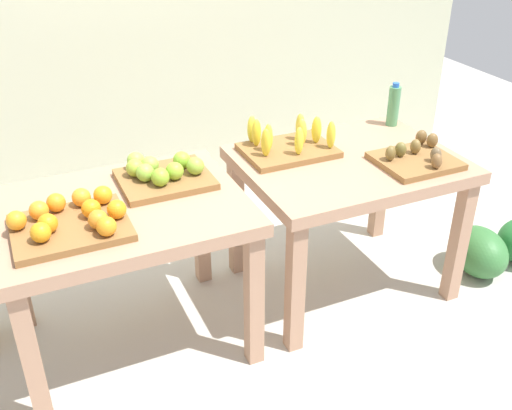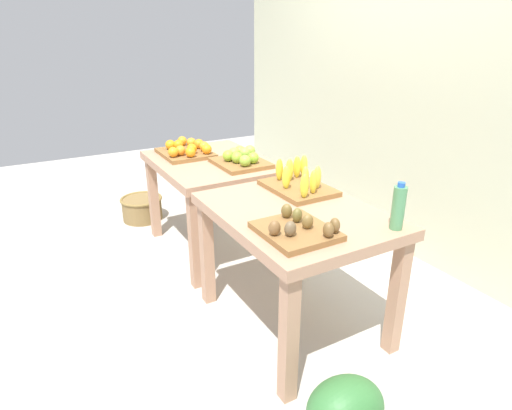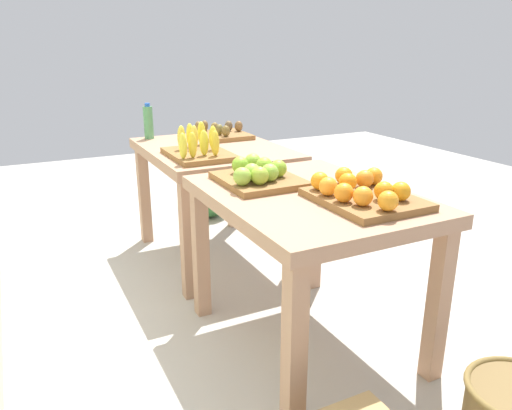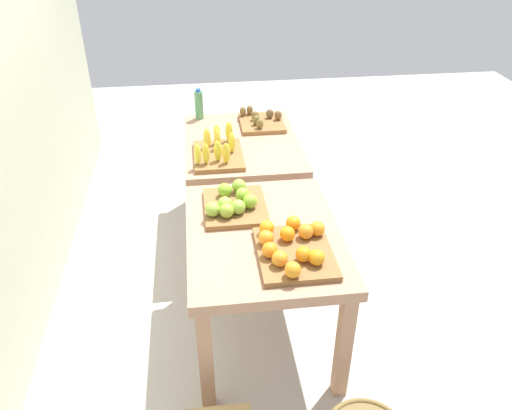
{
  "view_description": "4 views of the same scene",
  "coord_description": "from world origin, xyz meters",
  "px_view_note": "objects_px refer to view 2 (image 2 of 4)",
  "views": [
    {
      "loc": [
        -0.94,
        -2.23,
        1.98
      ],
      "look_at": [
        0.06,
        -0.01,
        0.6
      ],
      "focal_mm": 42.25,
      "sensor_mm": 36.0,
      "label": 1
    },
    {
      "loc": [
        2.3,
        -1.23,
        1.62
      ],
      "look_at": [
        0.05,
        0.04,
        0.58
      ],
      "focal_mm": 29.89,
      "sensor_mm": 36.0,
      "label": 2
    },
    {
      "loc": [
        -2.28,
        1.12,
        1.35
      ],
      "look_at": [
        0.01,
        -0.03,
        0.51
      ],
      "focal_mm": 34.66,
      "sensor_mm": 36.0,
      "label": 3
    },
    {
      "loc": [
        -2.7,
        0.31,
        2.27
      ],
      "look_at": [
        -0.05,
        -0.03,
        0.58
      ],
      "focal_mm": 35.59,
      "sensor_mm": 36.0,
      "label": 4
    }
  ],
  "objects_px": {
    "display_table_right": "(295,227)",
    "cardboard_produce_box": "(207,196)",
    "display_table_left": "(212,173)",
    "apple_bin": "(241,159)",
    "wicker_basket": "(142,208)",
    "orange_bin": "(187,150)",
    "banana_crate": "(298,183)",
    "kiwi_bin": "(297,229)",
    "water_bottle": "(398,207)"
  },
  "relations": [
    {
      "from": "water_bottle",
      "to": "apple_bin",
      "type": "bearing_deg",
      "value": -173.77
    },
    {
      "from": "orange_bin",
      "to": "wicker_basket",
      "type": "height_order",
      "value": "orange_bin"
    },
    {
      "from": "display_table_right",
      "to": "apple_bin",
      "type": "bearing_deg",
      "value": 171.46
    },
    {
      "from": "kiwi_bin",
      "to": "cardboard_produce_box",
      "type": "height_order",
      "value": "kiwi_bin"
    },
    {
      "from": "display_table_left",
      "to": "orange_bin",
      "type": "height_order",
      "value": "orange_bin"
    },
    {
      "from": "banana_crate",
      "to": "orange_bin",
      "type": "bearing_deg",
      "value": -164.81
    },
    {
      "from": "wicker_basket",
      "to": "cardboard_produce_box",
      "type": "distance_m",
      "value": 0.65
    },
    {
      "from": "display_table_left",
      "to": "apple_bin",
      "type": "xyz_separation_m",
      "value": [
        0.23,
        0.13,
        0.15
      ]
    },
    {
      "from": "banana_crate",
      "to": "kiwi_bin",
      "type": "height_order",
      "value": "banana_crate"
    },
    {
      "from": "display_table_left",
      "to": "banana_crate",
      "type": "distance_m",
      "value": 0.91
    },
    {
      "from": "display_table_left",
      "to": "cardboard_produce_box",
      "type": "distance_m",
      "value": 1.03
    },
    {
      "from": "display_table_right",
      "to": "orange_bin",
      "type": "height_order",
      "value": "orange_bin"
    },
    {
      "from": "water_bottle",
      "to": "cardboard_produce_box",
      "type": "relative_size",
      "value": 0.59
    },
    {
      "from": "cardboard_produce_box",
      "to": "apple_bin",
      "type": "bearing_deg",
      "value": -8.82
    },
    {
      "from": "banana_crate",
      "to": "display_table_left",
      "type": "bearing_deg",
      "value": -168.25
    },
    {
      "from": "kiwi_bin",
      "to": "water_bottle",
      "type": "distance_m",
      "value": 0.49
    },
    {
      "from": "orange_bin",
      "to": "banana_crate",
      "type": "xyz_separation_m",
      "value": [
        1.09,
        0.3,
        0.01
      ]
    },
    {
      "from": "display_table_left",
      "to": "display_table_right",
      "type": "height_order",
      "value": "same"
    },
    {
      "from": "apple_bin",
      "to": "wicker_basket",
      "type": "relative_size",
      "value": 1.05
    },
    {
      "from": "display_table_left",
      "to": "kiwi_bin",
      "type": "bearing_deg",
      "value": -7.1
    },
    {
      "from": "wicker_basket",
      "to": "orange_bin",
      "type": "bearing_deg",
      "value": 20.18
    },
    {
      "from": "banana_crate",
      "to": "cardboard_produce_box",
      "type": "height_order",
      "value": "banana_crate"
    },
    {
      "from": "display_table_right",
      "to": "cardboard_produce_box",
      "type": "distance_m",
      "value": 2.05
    },
    {
      "from": "display_table_right",
      "to": "cardboard_produce_box",
      "type": "height_order",
      "value": "display_table_right"
    },
    {
      "from": "banana_crate",
      "to": "kiwi_bin",
      "type": "bearing_deg",
      "value": -35.19
    },
    {
      "from": "display_table_left",
      "to": "orange_bin",
      "type": "xyz_separation_m",
      "value": [
        -0.21,
        -0.11,
        0.15
      ]
    },
    {
      "from": "cardboard_produce_box",
      "to": "banana_crate",
      "type": "bearing_deg",
      "value": -3.91
    },
    {
      "from": "display_table_right",
      "to": "water_bottle",
      "type": "relative_size",
      "value": 4.39
    },
    {
      "from": "display_table_right",
      "to": "kiwi_bin",
      "type": "relative_size",
      "value": 2.86
    },
    {
      "from": "banana_crate",
      "to": "cardboard_produce_box",
      "type": "xyz_separation_m",
      "value": [
        -1.72,
        0.12,
        -0.67
      ]
    },
    {
      "from": "apple_bin",
      "to": "kiwi_bin",
      "type": "bearing_deg",
      "value": -14.85
    },
    {
      "from": "apple_bin",
      "to": "display_table_left",
      "type": "bearing_deg",
      "value": -149.23
    },
    {
      "from": "banana_crate",
      "to": "kiwi_bin",
      "type": "distance_m",
      "value": 0.61
    },
    {
      "from": "orange_bin",
      "to": "kiwi_bin",
      "type": "xyz_separation_m",
      "value": [
        1.59,
        -0.06,
        -0.01
      ]
    },
    {
      "from": "display_table_left",
      "to": "cardboard_produce_box",
      "type": "xyz_separation_m",
      "value": [
        -0.84,
        0.3,
        -0.52
      ]
    },
    {
      "from": "kiwi_bin",
      "to": "water_bottle",
      "type": "relative_size",
      "value": 1.53
    },
    {
      "from": "apple_bin",
      "to": "water_bottle",
      "type": "distance_m",
      "value": 1.35
    },
    {
      "from": "display_table_right",
      "to": "apple_bin",
      "type": "xyz_separation_m",
      "value": [
        -0.89,
        0.13,
        0.15
      ]
    },
    {
      "from": "display_table_left",
      "to": "apple_bin",
      "type": "height_order",
      "value": "apple_bin"
    },
    {
      "from": "wicker_basket",
      "to": "cardboard_produce_box",
      "type": "height_order",
      "value": "cardboard_produce_box"
    },
    {
      "from": "wicker_basket",
      "to": "banana_crate",
      "type": "bearing_deg",
      "value": 17.08
    },
    {
      "from": "display_table_right",
      "to": "cardboard_produce_box",
      "type": "relative_size",
      "value": 2.6
    },
    {
      "from": "display_table_left",
      "to": "cardboard_produce_box",
      "type": "relative_size",
      "value": 2.6
    },
    {
      "from": "display_table_right",
      "to": "kiwi_bin",
      "type": "height_order",
      "value": "kiwi_bin"
    },
    {
      "from": "display_table_right",
      "to": "display_table_left",
      "type": "bearing_deg",
      "value": 180.0
    },
    {
      "from": "display_table_left",
      "to": "banana_crate",
      "type": "bearing_deg",
      "value": 11.75
    },
    {
      "from": "apple_bin",
      "to": "display_table_right",
      "type": "bearing_deg",
      "value": -8.54
    },
    {
      "from": "display_table_right",
      "to": "water_bottle",
      "type": "distance_m",
      "value": 0.57
    },
    {
      "from": "apple_bin",
      "to": "banana_crate",
      "type": "distance_m",
      "value": 0.65
    },
    {
      "from": "kiwi_bin",
      "to": "cardboard_produce_box",
      "type": "xyz_separation_m",
      "value": [
        -2.22,
        0.47,
        -0.65
      ]
    }
  ]
}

